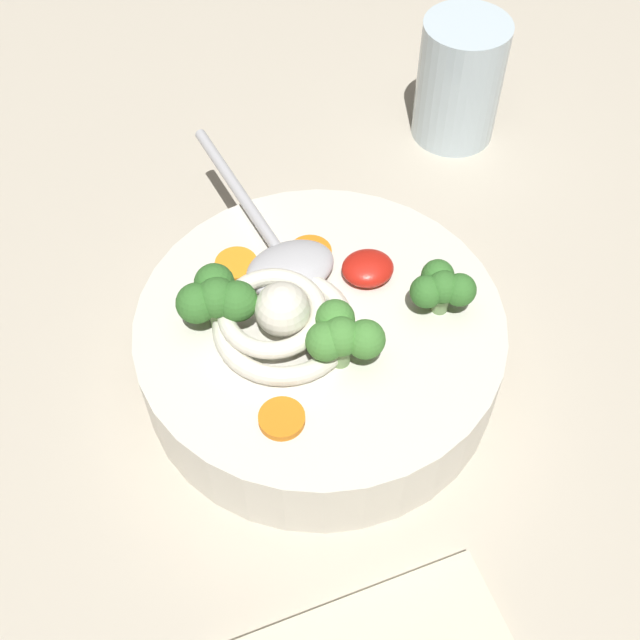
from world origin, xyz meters
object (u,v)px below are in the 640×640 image
Objects in this scene: soup_spoon at (281,254)px; soup_bowl at (320,345)px; drinking_glass at (459,81)px; noodle_pile at (280,318)px.

soup_bowl is at bearing 180.00° from soup_spoon.
soup_bowl is 27.54cm from drinking_glass.
drinking_glass is (-18.05, -16.56, -1.20)cm from soup_spoon.
noodle_pile is at bearing 153.59° from soup_spoon.
noodle_pile is 5.67cm from soup_spoon.
soup_spoon is 24.52cm from drinking_glass.
drinking_glass reaches higher than soup_spoon.
soup_bowl is 6.54cm from soup_spoon.
noodle_pile reaches higher than soup_bowl.
soup_spoon is at bearing -100.91° from noodle_pile.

